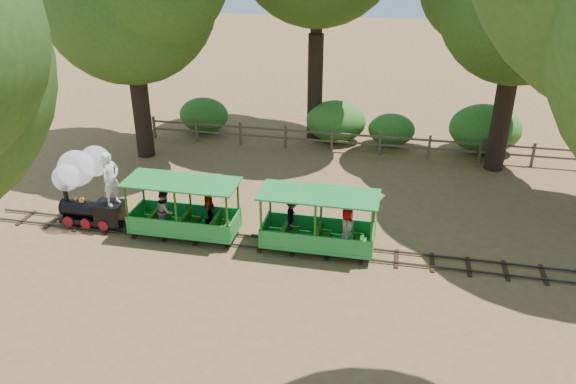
% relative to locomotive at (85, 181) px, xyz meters
% --- Properties ---
extents(ground, '(90.00, 90.00, 0.00)m').
position_rel_locomotive_xyz_m(ground, '(7.65, -0.07, -1.57)').
color(ground, '#8E623D').
rests_on(ground, ground).
extents(track, '(22.00, 1.00, 0.10)m').
position_rel_locomotive_xyz_m(track, '(7.65, -0.07, -1.50)').
color(track, '#3F3D3A').
rests_on(track, ground).
extents(locomotive, '(2.45, 1.13, 2.75)m').
position_rel_locomotive_xyz_m(locomotive, '(0.00, 0.00, 0.00)').
color(locomotive, black).
rests_on(locomotive, ground).
extents(carriage_front, '(3.42, 1.46, 1.78)m').
position_rel_locomotive_xyz_m(carriage_front, '(3.23, -0.06, -0.76)').
color(carriage_front, '#1E8C34').
rests_on(carriage_front, track).
extents(carriage_rear, '(3.42, 1.41, 1.78)m').
position_rel_locomotive_xyz_m(carriage_rear, '(7.30, -0.03, -0.79)').
color(carriage_rear, '#1E8C34').
rests_on(carriage_rear, track).
extents(fence, '(18.10, 0.10, 1.00)m').
position_rel_locomotive_xyz_m(fence, '(7.65, 7.93, -0.99)').
color(fence, brown).
rests_on(fence, ground).
extents(shrub_west, '(2.28, 1.76, 1.58)m').
position_rel_locomotive_xyz_m(shrub_west, '(0.54, 9.23, -0.78)').
color(shrub_west, '#2D6B1E').
rests_on(shrub_west, ground).
extents(shrub_mid_w, '(2.61, 2.01, 1.81)m').
position_rel_locomotive_xyz_m(shrub_mid_w, '(6.63, 9.23, -0.66)').
color(shrub_mid_w, '#2D6B1E').
rests_on(shrub_mid_w, ground).
extents(shrub_mid_e, '(2.00, 1.54, 1.39)m').
position_rel_locomotive_xyz_m(shrub_mid_e, '(9.06, 9.23, -0.87)').
color(shrub_mid_e, '#2D6B1E').
rests_on(shrub_mid_e, ground).
extents(shrub_east, '(2.95, 2.27, 2.04)m').
position_rel_locomotive_xyz_m(shrub_east, '(12.89, 9.23, -0.55)').
color(shrub_east, '#2D6B1E').
rests_on(shrub_east, ground).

